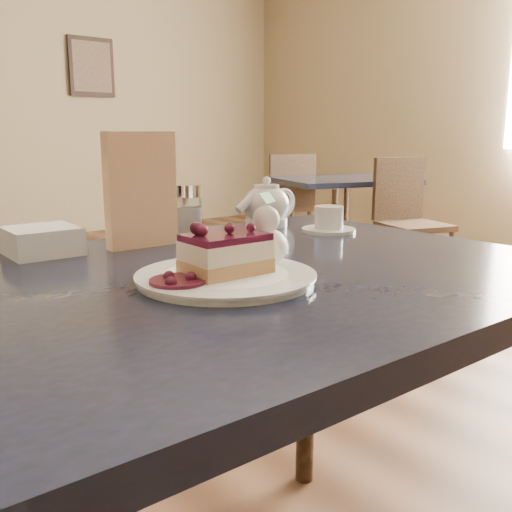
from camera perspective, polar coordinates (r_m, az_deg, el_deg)
main_table at (r=0.91m, az=-4.79°, el=-6.71°), size 1.21×0.82×0.75m
dessert_plate at (r=0.84m, az=-3.02°, el=-2.16°), size 0.26×0.26×0.01m
cheesecake_slice at (r=0.84m, az=-3.05°, el=0.19°), size 0.12×0.09×0.06m
whipped_cream at (r=0.89m, az=1.02°, el=0.99°), size 0.07×0.07×0.06m
berry_sauce at (r=0.79m, az=-7.82°, el=-2.51°), size 0.08×0.08×0.01m
tea_set at (r=1.33m, az=2.28°, el=4.71°), size 0.22×0.26×0.11m
menu_card at (r=1.11m, az=-11.44°, el=6.48°), size 0.14×0.03×0.22m
sugar_shaker at (r=1.23m, az=-6.75°, el=4.62°), size 0.06×0.06×0.11m
napkin_stack at (r=1.10m, az=-20.60°, el=1.44°), size 0.12×0.12×0.05m
bg_table_far_right at (r=4.15m, az=8.32°, el=-0.58°), size 1.06×1.61×1.07m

